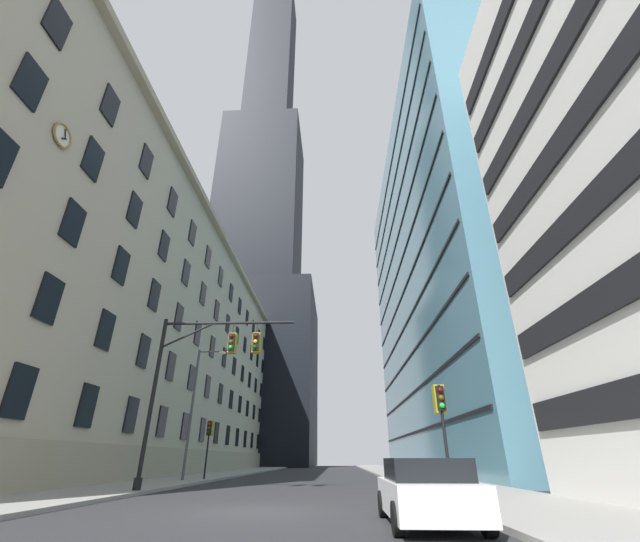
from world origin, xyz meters
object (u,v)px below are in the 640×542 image
at_px(traffic_light_far_left, 210,432).
at_px(parked_car, 426,491).
at_px(traffic_signal_mast, 209,363).
at_px(street_lamppost, 197,400).
at_px(traffic_light_near_right, 440,405).

distance_m(traffic_light_far_left, parked_car, 22.53).
relative_size(traffic_signal_mast, parked_car, 1.89).
bearing_deg(parked_car, traffic_signal_mast, 133.99).
bearing_deg(street_lamppost, traffic_light_far_left, 63.15).
relative_size(traffic_light_near_right, traffic_light_far_left, 1.03).
height_order(traffic_signal_mast, street_lamppost, street_lamppost).
bearing_deg(street_lamppost, parked_car, -56.02).
bearing_deg(traffic_signal_mast, traffic_light_near_right, -19.33).
height_order(traffic_light_near_right, street_lamppost, street_lamppost).
bearing_deg(traffic_signal_mast, street_lamppost, 111.33).
xyz_separation_m(traffic_signal_mast, parked_car, (8.51, -8.81, -5.07)).
xyz_separation_m(traffic_signal_mast, traffic_light_far_left, (-2.80, 10.52, -2.62)).
height_order(traffic_signal_mast, traffic_light_near_right, traffic_signal_mast).
relative_size(traffic_light_far_left, parked_car, 0.90).
relative_size(traffic_signal_mast, traffic_light_far_left, 2.11).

